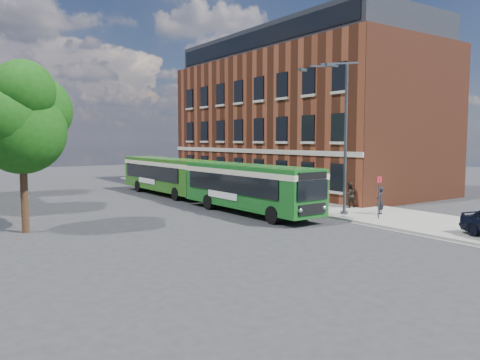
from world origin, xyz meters
TOP-DOWN VIEW (x-y plane):
  - ground at (0.00, 0.00)m, footprint 120.00×120.00m
  - pavement at (7.00, 8.00)m, footprint 6.00×48.00m
  - kerb_line at (3.95, 8.00)m, footprint 0.12×48.00m
  - brick_office at (14.00, 12.00)m, footprint 12.10×26.00m
  - street_lamp at (4.84, -2.00)m, footprint 2.96×2.38m
  - bus_stop_sign at (5.60, -4.20)m, footprint 0.35×0.08m
  - bus_front at (1.18, 2.21)m, footprint 2.83×11.41m
  - bus_rear at (1.35, 14.28)m, footprint 2.68×12.02m
  - pedestrian_a at (6.82, -3.30)m, footprint 0.70×0.58m
  - pedestrian_b at (7.50, -0.31)m, footprint 0.93×0.81m
  - tree_left at (-11.33, 3.48)m, footprint 4.92×4.68m

SIDE VIEW (x-z plane):
  - ground at x=0.00m, z-range 0.00..0.00m
  - kerb_line at x=3.95m, z-range 0.00..0.01m
  - pavement at x=7.00m, z-range 0.00..0.15m
  - pedestrian_b at x=7.50m, z-range 0.15..1.78m
  - pedestrian_a at x=6.82m, z-range 0.15..1.80m
  - bus_stop_sign at x=5.60m, z-range 0.25..2.77m
  - bus_front at x=1.18m, z-range 0.32..3.34m
  - bus_rear at x=1.35m, z-range 0.32..3.34m
  - street_lamp at x=4.84m, z-range 0.29..9.29m
  - tree_left at x=-11.33m, z-range 1.48..9.79m
  - brick_office at x=14.00m, z-range -0.13..14.07m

